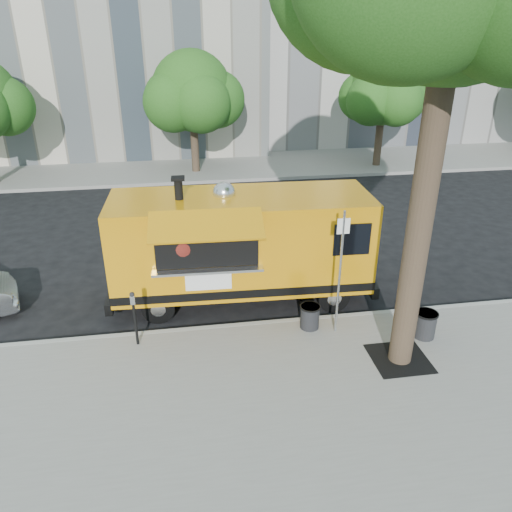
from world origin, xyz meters
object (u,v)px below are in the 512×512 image
Objects in this scene: far_tree_c at (384,91)px; sign_post at (340,266)px; trash_bin_left at (425,324)px; trash_bin_right at (310,316)px; food_truck at (240,244)px; parking_meter at (134,312)px; far_tree_b at (192,91)px.

sign_post is (-6.45, -13.95, -1.87)m from far_tree_c.
trash_bin_left reaches higher than trash_bin_right.
sign_post is 2.89m from food_truck.
trash_bin_left is 2.63m from trash_bin_right.
far_tree_b is at bearing 81.90° from parking_meter.
sign_post reaches higher than trash_bin_right.
food_truck reaches higher than sign_post.
food_truck is 10.96× the size of trash_bin_left.
far_tree_c is at bearing 62.91° from trash_bin_right.
trash_bin_right is at bearing -117.09° from far_tree_c.
far_tree_b is at bearing 94.95° from food_truck.
food_truck is at bearing 132.62° from sign_post.
food_truck is at bearing -87.18° from far_tree_b.
far_tree_b is 9.50× the size of trash_bin_right.
far_tree_c reaches higher than trash_bin_right.
food_truck is at bearing 145.85° from trash_bin_left.
parking_meter is at bearing 177.48° from sign_post.
food_truck is at bearing -125.39° from far_tree_c.
trash_bin_left is at bearing -17.17° from trash_bin_right.
sign_post is 2.44m from trash_bin_left.
parking_meter is at bearing -141.39° from food_truck.
far_tree_c is at bearing -1.91° from far_tree_b.
food_truck is 11.89× the size of trash_bin_right.
far_tree_b is at bearing 178.09° from far_tree_c.
far_tree_b reaches higher than trash_bin_right.
far_tree_c is 17.82m from parking_meter.
parking_meter is at bearing -179.28° from trash_bin_right.
far_tree_c is at bearing 51.34° from parking_meter.
trash_bin_right is at bearing 0.72° from parking_meter.
far_tree_c is 9.00× the size of trash_bin_right.
far_tree_b is 14.54m from trash_bin_right.
far_tree_b is at bearing 106.94° from trash_bin_left.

